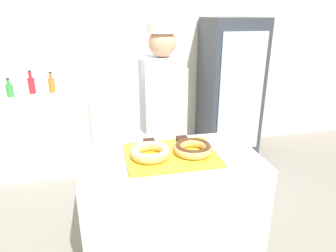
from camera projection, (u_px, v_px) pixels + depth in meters
name	position (u px, v px, depth m)	size (l,w,h in m)	color
wall_back	(134.00, 50.00, 3.77)	(8.00, 0.06, 2.70)	silver
display_counter	(171.00, 212.00, 2.15)	(1.18, 0.66, 0.90)	beige
serving_tray	(171.00, 155.00, 1.99)	(0.60, 0.45, 0.02)	yellow
donut_light_glaze	(150.00, 152.00, 1.92)	(0.26, 0.26, 0.07)	tan
donut_chocolate_glaze	(193.00, 148.00, 1.97)	(0.26, 0.26, 0.07)	tan
brownie_back_left	(149.00, 142.00, 2.11)	(0.08, 0.08, 0.03)	black
brownie_back_right	(182.00, 139.00, 2.16)	(0.08, 0.08, 0.03)	black
baker_person	(163.00, 121.00, 2.64)	(0.40, 0.40, 1.71)	#4C4C51
beverage_fridge	(229.00, 90.00, 3.80)	(0.65, 0.70, 1.74)	#333842
chest_freezer	(43.00, 134.00, 3.50)	(1.10, 0.57, 0.91)	silver
bottle_green	(10.00, 90.00, 3.31)	(0.07, 0.07, 0.21)	#2D8C38
bottle_amber	(52.00, 84.00, 3.50)	(0.07, 0.07, 0.24)	#99661E
bottle_red_b	(32.00, 85.00, 3.44)	(0.07, 0.07, 0.26)	red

